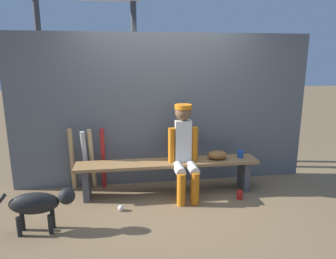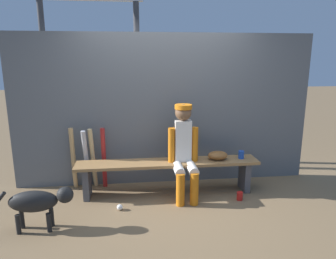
{
  "view_description": "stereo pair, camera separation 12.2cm",
  "coord_description": "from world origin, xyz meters",
  "px_view_note": "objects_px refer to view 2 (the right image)",
  "views": [
    {
      "loc": [
        -0.59,
        -3.97,
        1.86
      ],
      "look_at": [
        0.0,
        0.0,
        0.92
      ],
      "focal_mm": 32.94,
      "sensor_mm": 36.0,
      "label": 1
    },
    {
      "loc": [
        -0.47,
        -3.98,
        1.86
      ],
      "look_at": [
        0.0,
        0.0,
        0.92
      ],
      "focal_mm": 32.94,
      "sensor_mm": 36.0,
      "label": 2
    }
  ],
  "objects_px": {
    "player_seated": "(184,148)",
    "baseball_glove": "(218,155)",
    "bat_aluminum_red": "(104,158)",
    "dugout_bench": "(168,168)",
    "bat_wood_natural": "(93,158)",
    "bat_wood_tan": "(73,158)",
    "dog": "(39,202)",
    "bat_aluminum_silver": "(86,160)",
    "baseball": "(120,207)",
    "scoreboard": "(92,0)",
    "cup_on_ground": "(240,196)",
    "cup_on_bench": "(241,155)"
  },
  "relations": [
    {
      "from": "player_seated",
      "to": "baseball",
      "type": "relative_size",
      "value": 16.97
    },
    {
      "from": "cup_on_ground",
      "to": "scoreboard",
      "type": "bearing_deg",
      "value": 137.33
    },
    {
      "from": "bat_aluminum_red",
      "to": "baseball",
      "type": "bearing_deg",
      "value": -72.0
    },
    {
      "from": "baseball",
      "to": "cup_on_bench",
      "type": "distance_m",
      "value": 1.82
    },
    {
      "from": "bat_wood_tan",
      "to": "dog",
      "type": "xyz_separation_m",
      "value": [
        -0.18,
        -1.1,
        -0.12
      ]
    },
    {
      "from": "bat_wood_tan",
      "to": "scoreboard",
      "type": "relative_size",
      "value": 0.23
    },
    {
      "from": "scoreboard",
      "to": "dog",
      "type": "relative_size",
      "value": 4.7
    },
    {
      "from": "cup_on_ground",
      "to": "cup_on_bench",
      "type": "xyz_separation_m",
      "value": [
        0.11,
        0.33,
        0.47
      ]
    },
    {
      "from": "dugout_bench",
      "to": "bat_wood_tan",
      "type": "relative_size",
      "value": 2.77
    },
    {
      "from": "bat_aluminum_silver",
      "to": "dog",
      "type": "height_order",
      "value": "bat_aluminum_silver"
    },
    {
      "from": "bat_wood_tan",
      "to": "cup_on_bench",
      "type": "xyz_separation_m",
      "value": [
        2.36,
        -0.32,
        0.07
      ]
    },
    {
      "from": "dugout_bench",
      "to": "baseball",
      "type": "relative_size",
      "value": 33.84
    },
    {
      "from": "bat_aluminum_silver",
      "to": "cup_on_bench",
      "type": "bearing_deg",
      "value": -7.42
    },
    {
      "from": "dugout_bench",
      "to": "bat_aluminum_red",
      "type": "relative_size",
      "value": 2.79
    },
    {
      "from": "bat_aluminum_silver",
      "to": "bat_wood_natural",
      "type": "bearing_deg",
      "value": 22.8
    },
    {
      "from": "bat_aluminum_red",
      "to": "dog",
      "type": "distance_m",
      "value": 1.24
    },
    {
      "from": "player_seated",
      "to": "bat_wood_natural",
      "type": "bearing_deg",
      "value": 160.89
    },
    {
      "from": "scoreboard",
      "to": "baseball",
      "type": "bearing_deg",
      "value": -77.63
    },
    {
      "from": "baseball_glove",
      "to": "bat_wood_natural",
      "type": "height_order",
      "value": "bat_wood_natural"
    },
    {
      "from": "bat_aluminum_red",
      "to": "bat_aluminum_silver",
      "type": "xyz_separation_m",
      "value": [
        -0.24,
        -0.02,
        -0.01
      ]
    },
    {
      "from": "dog",
      "to": "bat_aluminum_red",
      "type": "bearing_deg",
      "value": 60.43
    },
    {
      "from": "bat_wood_natural",
      "to": "bat_aluminum_silver",
      "type": "distance_m",
      "value": 0.1
    },
    {
      "from": "dugout_bench",
      "to": "bat_aluminum_red",
      "type": "bearing_deg",
      "value": 160.98
    },
    {
      "from": "cup_on_ground",
      "to": "dog",
      "type": "height_order",
      "value": "dog"
    },
    {
      "from": "player_seated",
      "to": "dog",
      "type": "distance_m",
      "value": 1.87
    },
    {
      "from": "dugout_bench",
      "to": "bat_wood_natural",
      "type": "bearing_deg",
      "value": 162.66
    },
    {
      "from": "cup_on_ground",
      "to": "baseball_glove",
      "type": "bearing_deg",
      "value": 125.34
    },
    {
      "from": "player_seated",
      "to": "baseball",
      "type": "height_order",
      "value": "player_seated"
    },
    {
      "from": "player_seated",
      "to": "baseball_glove",
      "type": "relative_size",
      "value": 4.48
    },
    {
      "from": "scoreboard",
      "to": "bat_aluminum_silver",
      "type": "bearing_deg",
      "value": -92.45
    },
    {
      "from": "bat_aluminum_red",
      "to": "scoreboard",
      "type": "relative_size",
      "value": 0.23
    },
    {
      "from": "cup_on_bench",
      "to": "dog",
      "type": "bearing_deg",
      "value": -163.04
    },
    {
      "from": "dugout_bench",
      "to": "cup_on_ground",
      "type": "height_order",
      "value": "dugout_bench"
    },
    {
      "from": "bat_aluminum_silver",
      "to": "cup_on_ground",
      "type": "height_order",
      "value": "bat_aluminum_silver"
    },
    {
      "from": "bat_wood_natural",
      "to": "bat_aluminum_silver",
      "type": "height_order",
      "value": "bat_wood_natural"
    },
    {
      "from": "player_seated",
      "to": "baseball",
      "type": "bearing_deg",
      "value": -159.92
    },
    {
      "from": "cup_on_bench",
      "to": "bat_aluminum_silver",
      "type": "bearing_deg",
      "value": 172.58
    },
    {
      "from": "bat_wood_tan",
      "to": "cup_on_ground",
      "type": "distance_m",
      "value": 2.38
    },
    {
      "from": "baseball_glove",
      "to": "cup_on_bench",
      "type": "distance_m",
      "value": 0.34
    },
    {
      "from": "bat_wood_tan",
      "to": "baseball",
      "type": "relative_size",
      "value": 12.22
    },
    {
      "from": "bat_wood_natural",
      "to": "bat_aluminum_silver",
      "type": "bearing_deg",
      "value": -157.2
    },
    {
      "from": "dugout_bench",
      "to": "bat_aluminum_silver",
      "type": "distance_m",
      "value": 1.18
    },
    {
      "from": "bat_aluminum_silver",
      "to": "cup_on_bench",
      "type": "distance_m",
      "value": 2.2
    },
    {
      "from": "baseball_glove",
      "to": "dog",
      "type": "relative_size",
      "value": 0.33
    },
    {
      "from": "cup_on_ground",
      "to": "dog",
      "type": "relative_size",
      "value": 0.13
    },
    {
      "from": "bat_aluminum_red",
      "to": "bat_wood_natural",
      "type": "bearing_deg",
      "value": 172.81
    },
    {
      "from": "player_seated",
      "to": "baseball_glove",
      "type": "height_order",
      "value": "player_seated"
    },
    {
      "from": "player_seated",
      "to": "cup_on_ground",
      "type": "height_order",
      "value": "player_seated"
    },
    {
      "from": "player_seated",
      "to": "bat_aluminum_red",
      "type": "xyz_separation_m",
      "value": [
        -1.1,
        0.41,
        -0.23
      ]
    },
    {
      "from": "player_seated",
      "to": "bat_wood_natural",
      "type": "height_order",
      "value": "player_seated"
    }
  ]
}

